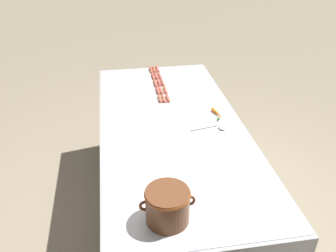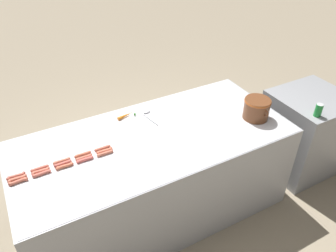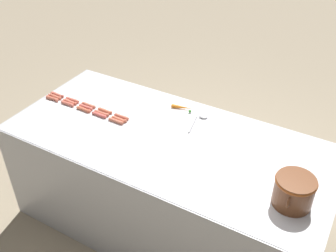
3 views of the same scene
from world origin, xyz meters
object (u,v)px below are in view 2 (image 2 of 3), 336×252
at_px(hot_dog_1, 40,168).
at_px(hot_dog_9, 104,151).
at_px(hot_dog_2, 62,161).
at_px(hot_dog_11, 42,174).
at_px(bean_pot, 257,108).
at_px(back_cabinet, 304,133).
at_px(hot_dog_3, 83,154).
at_px(hot_dog_8, 84,157).
at_px(hot_dog_14, 105,153).
at_px(serving_spoon, 148,114).
at_px(carrot, 126,115).
at_px(hot_dog_7, 63,164).
at_px(hot_dog_13, 85,160).
at_px(hot_dog_0, 16,176).
at_px(hot_dog_4, 103,148).
at_px(soda_can, 318,110).
at_px(hot_dog_12, 65,166).
at_px(hot_dog_5, 17,179).
at_px(hot_dog_10, 18,182).
at_px(hot_dog_6, 41,171).

relative_size(hot_dog_1, hot_dog_9, 1.00).
height_order(hot_dog_2, hot_dog_11, same).
xyz_separation_m(hot_dog_9, bean_pot, (0.19, 1.38, 0.09)).
relative_size(back_cabinet, bean_pot, 3.06).
distance_m(hot_dog_3, hot_dog_8, 0.04).
xyz_separation_m(hot_dog_14, bean_pot, (0.16, 1.39, 0.09)).
xyz_separation_m(hot_dog_9, serving_spoon, (-0.31, 0.53, -0.01)).
bearing_deg(serving_spoon, hot_dog_3, -68.57).
bearing_deg(carrot, back_cabinet, 72.13).
distance_m(hot_dog_8, hot_dog_14, 0.16).
bearing_deg(hot_dog_11, hot_dog_7, 101.74).
xyz_separation_m(hot_dog_3, hot_dog_13, (0.07, -0.00, 0.00)).
bearing_deg(hot_dog_14, back_cabinet, 85.55).
bearing_deg(carrot, hot_dog_0, -71.04).
bearing_deg(hot_dog_14, hot_dog_7, -96.81).
relative_size(bean_pot, serving_spoon, 1.11).
relative_size(hot_dog_7, hot_dog_14, 1.00).
bearing_deg(hot_dog_1, carrot, 112.39).
bearing_deg(hot_dog_7, hot_dog_9, 89.34).
relative_size(hot_dog_2, hot_dog_4, 1.00).
bearing_deg(hot_dog_11, carrot, 116.07).
distance_m(hot_dog_7, hot_dog_13, 0.17).
relative_size(back_cabinet, hot_dog_3, 6.72).
xyz_separation_m(hot_dog_1, soda_can, (0.49, 2.39, 0.06)).
distance_m(hot_dog_3, hot_dog_4, 0.16).
distance_m(hot_dog_12, soda_can, 2.26).
relative_size(hot_dog_2, soda_can, 1.09).
distance_m(hot_dog_5, hot_dog_14, 0.65).
bearing_deg(back_cabinet, hot_dog_14, -94.45).
bearing_deg(hot_dog_12, hot_dog_8, 100.99).
xyz_separation_m(hot_dog_1, hot_dog_10, (0.07, -0.16, 0.00)).
height_order(hot_dog_3, hot_dog_11, same).
height_order(hot_dog_14, bean_pot, bean_pot).
height_order(hot_dog_8, carrot, carrot).
bearing_deg(hot_dog_9, hot_dog_7, -90.66).
bearing_deg(hot_dog_2, carrot, 116.91).
xyz_separation_m(hot_dog_2, bean_pot, (0.23, 1.71, 0.09)).
bearing_deg(hot_dog_12, hot_dog_7, -171.84).
distance_m(hot_dog_0, hot_dog_3, 0.50).
distance_m(back_cabinet, hot_dog_6, 2.70).
bearing_deg(hot_dog_7, bean_pot, 83.40).
relative_size(back_cabinet, hot_dog_1, 6.72).
distance_m(hot_dog_2, hot_dog_8, 0.17).
height_order(hot_dog_4, serving_spoon, hot_dog_4).
relative_size(hot_dog_7, hot_dog_8, 1.00).
relative_size(hot_dog_3, hot_dog_6, 1.00).
xyz_separation_m(hot_dog_11, hot_dog_13, (0.00, 0.33, 0.00)).
distance_m(hot_dog_4, hot_dog_11, 0.50).
xyz_separation_m(hot_dog_2, hot_dog_7, (0.03, 0.00, 0.00)).
distance_m(serving_spoon, carrot, 0.20).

